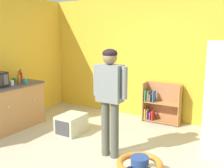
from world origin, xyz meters
TOP-DOWN VIEW (x-y plane):
  - ground_plane at (0.00, 0.00)m, footprint 12.00×12.00m
  - back_wall at (0.00, 2.33)m, footprint 5.20×0.06m
  - left_side_wall at (-2.63, 0.80)m, footprint 0.06×2.99m
  - bookshelf at (0.28, 2.15)m, footprint 0.80×0.28m
  - standing_person at (0.14, 0.25)m, footprint 0.57×0.22m
  - baby_walker at (0.81, -0.13)m, footprint 0.60×0.60m
  - pet_carrier at (-0.97, 0.68)m, footprint 0.42×0.55m
  - ketchup_bottle at (-2.30, 0.68)m, footprint 0.07×0.07m
  - amber_bottle at (-2.10, 0.47)m, footprint 0.07×0.07m
  - green_cup at (-2.28, 0.49)m, footprint 0.08×0.08m
  - teal_cup at (-1.99, 0.53)m, footprint 0.08×0.08m
  - white_cup at (-2.08, 0.27)m, footprint 0.08×0.08m

SIDE VIEW (x-z plane):
  - ground_plane at x=0.00m, z-range 0.00..0.00m
  - baby_walker at x=0.81m, z-range 0.00..0.32m
  - pet_carrier at x=-0.97m, z-range 0.00..0.36m
  - bookshelf at x=0.28m, z-range -0.05..0.80m
  - green_cup at x=-2.28m, z-range 0.90..0.99m
  - teal_cup at x=-1.99m, z-range 0.90..0.99m
  - white_cup at x=-2.08m, z-range 0.90..0.99m
  - ketchup_bottle at x=-2.30m, z-range 0.88..1.12m
  - amber_bottle at x=-2.10m, z-range 0.88..1.12m
  - standing_person at x=0.14m, z-range 0.18..1.84m
  - back_wall at x=0.00m, z-range 0.00..2.70m
  - left_side_wall at x=-2.63m, z-range 0.00..2.70m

